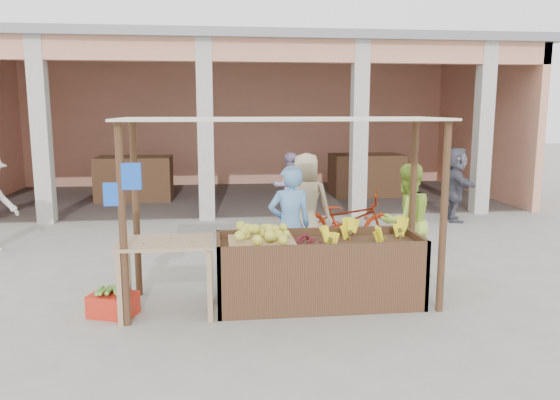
{
  "coord_description": "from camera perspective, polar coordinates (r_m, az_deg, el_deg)",
  "views": [
    {
      "loc": [
        -0.79,
        -6.66,
        2.5
      ],
      "look_at": [
        0.14,
        1.2,
        1.17
      ],
      "focal_mm": 35.0,
      "sensor_mm": 36.0,
      "label": 1
    }
  ],
  "objects": [
    {
      "name": "fruit_stall",
      "position": [
        7.1,
        4.04,
        -7.66
      ],
      "size": [
        2.6,
        0.95,
        0.8
      ],
      "primitive_type": "cube",
      "color": "#503420",
      "rests_on": "ground"
    },
    {
      "name": "shopper_c",
      "position": [
        9.29,
        2.71,
        0.11
      ],
      "size": [
        1.11,
        0.95,
        1.95
      ],
      "primitive_type": "imported",
      "rotation": [
        0.0,
        0.0,
        2.71
      ],
      "color": "tan",
      "rests_on": "ground"
    },
    {
      "name": "motorcycle",
      "position": [
        9.82,
        6.83,
        -1.95
      ],
      "size": [
        1.35,
        2.22,
        1.1
      ],
      "primitive_type": "imported",
      "rotation": [
        0.0,
        0.0,
        1.25
      ],
      "color": "#9E270A",
      "rests_on": "ground"
    },
    {
      "name": "vendor_green",
      "position": [
        8.24,
        13.08,
        -1.87
      ],
      "size": [
        0.97,
        0.71,
        1.8
      ],
      "primitive_type": "imported",
      "rotation": [
        0.0,
        0.0,
        3.4
      ],
      "color": "#ABD241",
      "rests_on": "ground"
    },
    {
      "name": "banana_heap",
      "position": [
        7.08,
        8.74,
        -3.55
      ],
      "size": [
        1.17,
        0.64,
        0.21
      ],
      "primitive_type": null,
      "color": "yellow",
      "rests_on": "fruit_stall"
    },
    {
      "name": "stall_awning",
      "position": [
        6.79,
        -0.19,
        5.15
      ],
      "size": [
        4.09,
        1.35,
        2.39
      ],
      "color": "#503420",
      "rests_on": "ground"
    },
    {
      "name": "produce_sacks",
      "position": [
        12.55,
        9.76,
        -0.67
      ],
      "size": [
        0.79,
        0.49,
        0.6
      ],
      "color": "brown",
      "rests_on": "ground"
    },
    {
      "name": "shopper_d",
      "position": [
        12.73,
        17.87,
        1.77
      ],
      "size": [
        0.93,
        1.7,
        1.75
      ],
      "primitive_type": "imported",
      "rotation": [
        0.0,
        0.0,
        1.4
      ],
      "color": "#4A4956",
      "rests_on": "ground"
    },
    {
      "name": "red_crate",
      "position": [
        7.06,
        -17.03,
        -10.41
      ],
      "size": [
        0.63,
        0.54,
        0.28
      ],
      "primitive_type": "cube",
      "rotation": [
        0.0,
        0.0,
        -0.35
      ],
      "color": "red",
      "rests_on": "ground"
    },
    {
      "name": "market_building",
      "position": [
        15.61,
        -3.72,
        10.29
      ],
      "size": [
        14.4,
        6.4,
        4.2
      ],
      "color": "tan",
      "rests_on": "ground"
    },
    {
      "name": "side_table",
      "position": [
        6.78,
        -11.78,
        -5.39
      ],
      "size": [
        1.14,
        0.76,
        0.92
      ],
      "rotation": [
        0.0,
        0.0,
        -0.01
      ],
      "color": "tan",
      "rests_on": "ground"
    },
    {
      "name": "ground",
      "position": [
        7.16,
        -0.01,
        -10.87
      ],
      "size": [
        60.0,
        60.0,
        0.0
      ],
      "primitive_type": "plane",
      "color": "gray",
      "rests_on": "ground"
    },
    {
      "name": "papaya_pile",
      "position": [
        6.72,
        -11.86,
        -3.35
      ],
      "size": [
        0.73,
        0.41,
        0.21
      ],
      "primitive_type": null,
      "color": "#539631",
      "rests_on": "side_table"
    },
    {
      "name": "berry_heap",
      "position": [
        6.9,
        2.62,
        -4.17
      ],
      "size": [
        0.4,
        0.33,
        0.13
      ],
      "primitive_type": "ellipsoid",
      "color": "maroon",
      "rests_on": "fruit_stall"
    },
    {
      "name": "plantain_bundle",
      "position": [
        7.0,
        -17.1,
        -9.04
      ],
      "size": [
        0.4,
        0.28,
        0.08
      ],
      "primitive_type": null,
      "color": "#5F9737",
      "rests_on": "red_crate"
    },
    {
      "name": "vendor_blue",
      "position": [
        7.69,
        1.05,
        -2.29
      ],
      "size": [
        0.75,
        0.59,
        1.84
      ],
      "primitive_type": "imported",
      "rotation": [
        0.0,
        0.0,
        3.27
      ],
      "color": "#629BD8",
      "rests_on": "ground"
    },
    {
      "name": "shopper_f",
      "position": [
        12.31,
        0.96,
        1.78
      ],
      "size": [
        0.83,
        0.51,
        1.66
      ],
      "primitive_type": "imported",
      "rotation": [
        0.0,
        0.0,
        3.19
      ],
      "color": "#937DA9",
      "rests_on": "ground"
    },
    {
      "name": "melon_tray",
      "position": [
        6.87,
        -1.95,
        -3.9
      ],
      "size": [
        0.83,
        0.72,
        0.22
      ],
      "color": "tan",
      "rests_on": "fruit_stall"
    }
  ]
}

